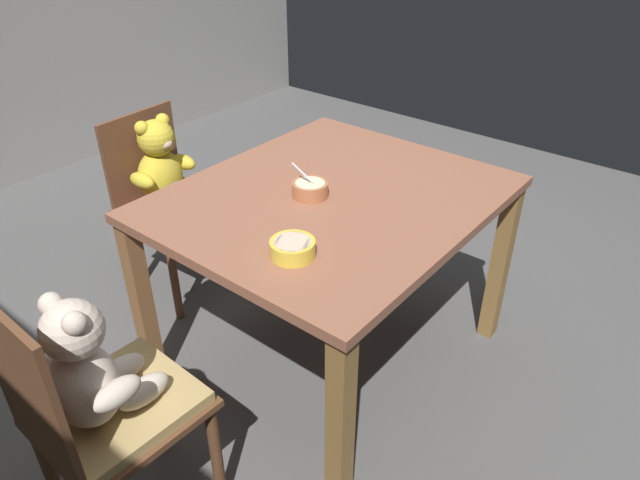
{
  "coord_description": "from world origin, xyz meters",
  "views": [
    {
      "loc": [
        -1.42,
        -1.09,
        1.68
      ],
      "look_at": [
        0.0,
        0.05,
        0.53
      ],
      "focal_mm": 32.66,
      "sensor_mm": 36.0,
      "label": 1
    }
  ],
  "objects_px": {
    "porridge_bowl_yellow_near_left": "(293,248)",
    "teddy_chair_near_left": "(96,391)",
    "dining_table": "(331,218)",
    "porridge_bowl_terracotta_center": "(310,189)",
    "teddy_chair_far_center": "(163,179)"
  },
  "relations": [
    {
      "from": "porridge_bowl_yellow_near_left",
      "to": "teddy_chair_near_left",
      "type": "bearing_deg",
      "value": 164.25
    },
    {
      "from": "dining_table",
      "to": "porridge_bowl_terracotta_center",
      "type": "relative_size",
      "value": 8.63
    },
    {
      "from": "teddy_chair_near_left",
      "to": "porridge_bowl_yellow_near_left",
      "type": "bearing_deg",
      "value": -13.9
    },
    {
      "from": "porridge_bowl_terracotta_center",
      "to": "teddy_chair_far_center",
      "type": "bearing_deg",
      "value": 90.52
    },
    {
      "from": "porridge_bowl_yellow_near_left",
      "to": "porridge_bowl_terracotta_center",
      "type": "bearing_deg",
      "value": 31.9
    },
    {
      "from": "dining_table",
      "to": "porridge_bowl_terracotta_center",
      "type": "distance_m",
      "value": 0.14
    },
    {
      "from": "teddy_chair_near_left",
      "to": "teddy_chair_far_center",
      "type": "xyz_separation_m",
      "value": [
        0.89,
        0.86,
        -0.0
      ]
    },
    {
      "from": "dining_table",
      "to": "teddy_chair_near_left",
      "type": "relative_size",
      "value": 1.26
    },
    {
      "from": "teddy_chair_far_center",
      "to": "porridge_bowl_yellow_near_left",
      "type": "xyz_separation_m",
      "value": [
        -0.31,
        -1.02,
        0.21
      ]
    },
    {
      "from": "teddy_chair_near_left",
      "to": "porridge_bowl_terracotta_center",
      "type": "height_order",
      "value": "teddy_chair_near_left"
    },
    {
      "from": "dining_table",
      "to": "porridge_bowl_terracotta_center",
      "type": "height_order",
      "value": "porridge_bowl_terracotta_center"
    },
    {
      "from": "teddy_chair_near_left",
      "to": "porridge_bowl_yellow_near_left",
      "type": "xyz_separation_m",
      "value": [
        0.58,
        -0.16,
        0.21
      ]
    },
    {
      "from": "dining_table",
      "to": "teddy_chair_far_center",
      "type": "bearing_deg",
      "value": 94.25
    },
    {
      "from": "teddy_chair_far_center",
      "to": "porridge_bowl_yellow_near_left",
      "type": "height_order",
      "value": "teddy_chair_far_center"
    },
    {
      "from": "teddy_chair_far_center",
      "to": "porridge_bowl_yellow_near_left",
      "type": "distance_m",
      "value": 1.09
    }
  ]
}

